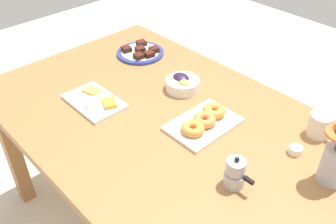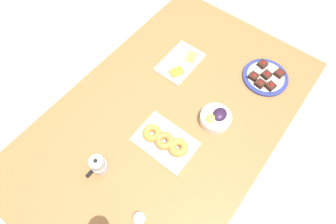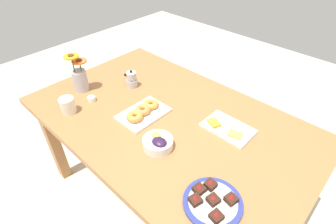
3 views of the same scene
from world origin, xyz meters
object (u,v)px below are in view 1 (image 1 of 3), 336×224
(flower_vase, at_px, (336,160))
(moka_pot, at_px, (235,174))
(croissant_platter, at_px, (204,121))
(coffee_mug, at_px, (320,125))
(dessert_plate, at_px, (141,52))
(grape_bowl, at_px, (182,83))
(jam_cup_honey, at_px, (295,150))
(cheese_platter, at_px, (95,101))
(dining_table, at_px, (168,136))

(flower_vase, distance_m, moka_pot, 0.32)
(croissant_platter, bearing_deg, coffee_mug, 39.55)
(croissant_platter, relative_size, moka_pot, 2.35)
(dessert_plate, bearing_deg, grape_bowl, -10.77)
(croissant_platter, relative_size, flower_vase, 1.12)
(jam_cup_honey, height_order, moka_pot, moka_pot)
(jam_cup_honey, bearing_deg, coffee_mug, 88.56)
(grape_bowl, height_order, croissant_platter, grape_bowl)
(grape_bowl, height_order, moka_pot, moka_pot)
(cheese_platter, xyz_separation_m, croissant_platter, (0.42, 0.22, 0.01))
(cheese_platter, distance_m, moka_pot, 0.69)
(jam_cup_honey, height_order, dessert_plate, dessert_plate)
(coffee_mug, distance_m, dessert_plate, 0.96)
(dining_table, bearing_deg, moka_pot, -10.76)
(dining_table, relative_size, flower_vase, 6.39)
(croissant_platter, xyz_separation_m, dessert_plate, (-0.62, 0.19, -0.01))
(cheese_platter, bearing_deg, moka_pot, 5.90)
(grape_bowl, relative_size, flower_vase, 0.60)
(cheese_platter, relative_size, jam_cup_honey, 5.42)
(croissant_platter, height_order, jam_cup_honey, croissant_platter)
(cheese_platter, xyz_separation_m, flower_vase, (0.89, 0.32, 0.08))
(dining_table, height_order, dessert_plate, dessert_plate)
(dining_table, height_order, moka_pot, moka_pot)
(coffee_mug, relative_size, dessert_plate, 0.50)
(grape_bowl, xyz_separation_m, flower_vase, (0.72, -0.03, 0.06))
(jam_cup_honey, relative_size, flower_vase, 0.19)
(moka_pot, bearing_deg, grape_bowl, 151.97)
(cheese_platter, xyz_separation_m, dessert_plate, (-0.20, 0.42, 0.00))
(grape_bowl, height_order, dessert_plate, grape_bowl)
(dining_table, bearing_deg, cheese_platter, -153.73)
(dining_table, distance_m, jam_cup_honey, 0.50)
(grape_bowl, relative_size, moka_pot, 1.26)
(flower_vase, bearing_deg, dining_table, -163.79)
(dining_table, bearing_deg, grape_bowl, 121.21)
(cheese_platter, height_order, moka_pot, moka_pot)
(grape_bowl, bearing_deg, moka_pot, -28.03)
(cheese_platter, bearing_deg, dessert_plate, 115.88)
(grape_bowl, relative_size, jam_cup_honey, 3.13)
(grape_bowl, distance_m, dessert_plate, 0.39)
(grape_bowl, height_order, cheese_platter, grape_bowl)
(grape_bowl, relative_size, croissant_platter, 0.54)
(coffee_mug, height_order, dessert_plate, coffee_mug)
(grape_bowl, bearing_deg, jam_cup_honey, 0.24)
(jam_cup_honey, bearing_deg, cheese_platter, -154.99)
(jam_cup_honey, distance_m, moka_pot, 0.28)
(cheese_platter, distance_m, jam_cup_honey, 0.82)
(grape_bowl, xyz_separation_m, jam_cup_honey, (0.57, 0.00, -0.01))
(dining_table, distance_m, coffee_mug, 0.59)
(coffee_mug, height_order, grape_bowl, coffee_mug)
(croissant_platter, relative_size, jam_cup_honey, 5.83)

